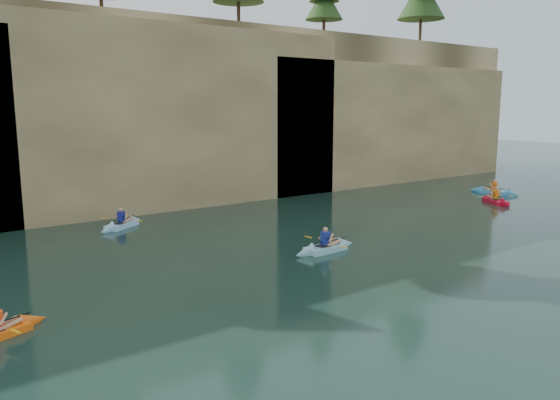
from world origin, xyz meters
TOP-DOWN VIEW (x-y plane):
  - ground at (0.00, 0.00)m, footprint 160.00×160.00m
  - cliff at (0.00, 30.00)m, footprint 70.00×16.00m
  - cliff_slab_center at (2.00, 22.60)m, footprint 24.00×2.40m
  - cliff_slab_east at (22.00, 22.60)m, footprint 26.00×2.40m
  - sea_cave_center at (-4.00, 21.95)m, footprint 3.50×1.00m
  - sea_cave_east at (10.00, 21.95)m, footprint 5.00×1.00m
  - kayaker_ltblue_near at (2.62, 9.12)m, footprint 3.43×2.63m
  - kayaker_red_far at (19.38, 11.56)m, footprint 2.46×3.51m
  - kayaker_ltblue_mid at (-2.81, 19.00)m, footprint 3.23×2.49m
  - kayaker_blue_east at (22.72, 13.80)m, footprint 2.50×3.70m

SIDE VIEW (x-z plane):
  - ground at x=0.00m, z-range 0.00..0.00m
  - kayaker_blue_east at x=22.72m, z-range -0.49..0.80m
  - kayaker_ltblue_mid at x=-2.81m, z-range -0.48..0.80m
  - kayaker_red_far at x=19.38m, z-range -0.50..0.82m
  - kayaker_ltblue_near at x=2.62m, z-range -0.51..0.84m
  - sea_cave_center at x=-4.00m, z-range 0.00..3.20m
  - sea_cave_east at x=10.00m, z-range 0.00..4.50m
  - cliff_slab_east at x=22.00m, z-range 0.00..9.84m
  - cliff_slab_center at x=2.00m, z-range 0.00..11.40m
  - cliff at x=0.00m, z-range 0.00..12.00m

